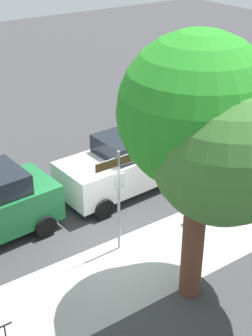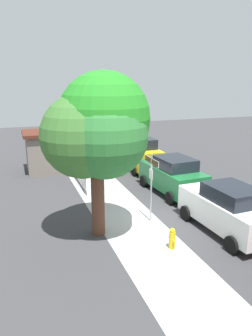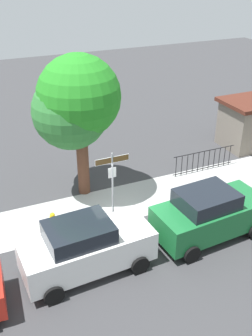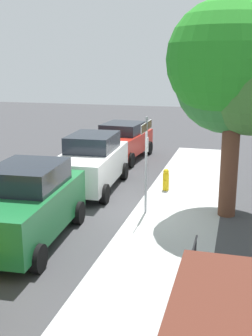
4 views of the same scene
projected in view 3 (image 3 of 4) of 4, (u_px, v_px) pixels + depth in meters
ground_plane at (118, 223)px, 15.59m from camera, size 60.00×60.00×0.00m
sidewalk_strip at (149, 196)px, 17.34m from camera, size 24.00×2.60×0.00m
street_sign at (112, 174)px, 14.93m from camera, size 1.35×0.07×2.91m
shade_tree at (75, 104)px, 15.54m from camera, size 3.53×3.96×6.15m
car_white at (86, 247)px, 12.82m from camera, size 4.39×2.16×1.93m
car_green at (209, 214)px, 14.46m from camera, size 4.34×2.27×1.96m
iron_fence at (204, 160)px, 19.10m from camera, size 3.36×0.04×1.07m
utility_shed at (247, 123)px, 21.24m from camera, size 2.74×2.56×2.60m
fire_hydrant at (53, 222)px, 15.03m from camera, size 0.42×0.22×0.78m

